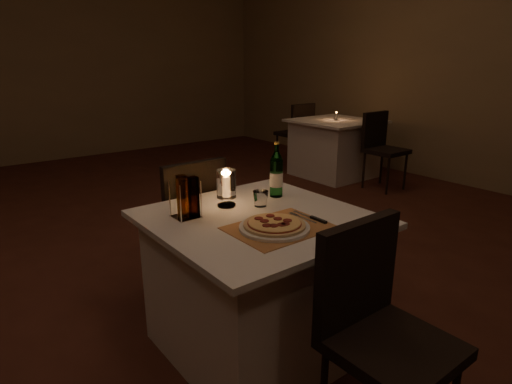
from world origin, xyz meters
TOP-DOWN VIEW (x-y plane):
  - floor at (0.00, 0.00)m, footprint 8.00×10.00m
  - wall_back at (0.00, 5.01)m, footprint 8.00×0.02m
  - main_table at (0.05, -0.52)m, footprint 1.00×1.00m
  - chair_near at (0.05, -1.23)m, footprint 0.42×0.42m
  - chair_far at (0.05, 0.20)m, footprint 0.42×0.42m
  - placemat at (0.03, -0.70)m, footprint 0.45×0.34m
  - plate at (0.00, -0.70)m, footprint 0.32×0.32m
  - pizza at (0.00, -0.70)m, footprint 0.28×0.28m
  - fork at (0.20, -0.66)m, footprint 0.02×0.18m
  - knife at (0.23, -0.72)m, footprint 0.02×0.22m
  - tumbler at (0.16, -0.40)m, footprint 0.08×0.08m
  - water_bottle at (0.33, -0.32)m, footprint 0.07×0.07m
  - hurricane_candle at (0.02, -0.29)m, footprint 0.10×0.10m
  - cruet_caddy at (-0.23, -0.32)m, footprint 0.12×0.12m
  - neighbor_table_right at (3.07, 1.71)m, footprint 1.00×1.00m
  - neighbor_chair_ra at (3.07, 0.99)m, footprint 0.42×0.42m
  - neighbor_chair_rb at (3.07, 2.42)m, footprint 0.42×0.42m
  - neighbor_candle_right at (3.07, 1.71)m, footprint 0.03×0.03m

SIDE VIEW (x-z plane):
  - floor at x=0.00m, z-range -0.02..0.00m
  - main_table at x=0.05m, z-range 0.00..0.74m
  - neighbor_table_right at x=3.07m, z-range 0.00..0.74m
  - chair_near at x=0.05m, z-range 0.10..1.00m
  - chair_far at x=0.05m, z-range 0.10..1.00m
  - neighbor_chair_ra at x=3.07m, z-range 0.10..1.00m
  - neighbor_chair_rb at x=3.07m, z-range 0.10..1.00m
  - placemat at x=0.03m, z-range 0.74..0.74m
  - fork at x=0.20m, z-range 0.74..0.75m
  - knife at x=0.23m, z-range 0.74..0.76m
  - plate at x=0.00m, z-range 0.74..0.76m
  - pizza at x=0.00m, z-range 0.76..0.78m
  - tumbler at x=0.16m, z-range 0.74..0.82m
  - neighbor_candle_right at x=3.07m, z-range 0.73..0.84m
  - cruet_caddy at x=-0.23m, z-range 0.73..0.94m
  - hurricane_candle at x=0.02m, z-range 0.76..0.95m
  - water_bottle at x=0.33m, z-range 0.71..1.02m
  - wall_back at x=0.00m, z-range 0.00..3.00m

